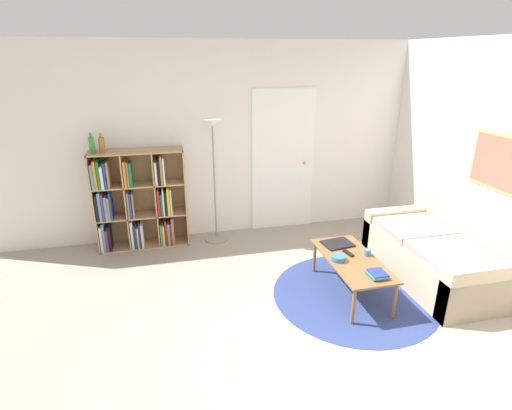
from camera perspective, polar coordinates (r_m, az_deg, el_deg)
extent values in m
plane|color=gray|center=(3.67, 9.43, -20.79)|extent=(14.00, 14.00, 0.00)
cube|color=silver|center=(5.53, -0.79, 9.13)|extent=(7.44, 0.05, 2.60)
cube|color=white|center=(5.68, 3.86, 6.27)|extent=(0.90, 0.02, 2.00)
sphere|color=tan|center=(5.77, 6.92, 5.98)|extent=(0.04, 0.04, 0.04)
cube|color=silver|center=(5.29, 27.53, 6.22)|extent=(0.05, 5.77, 2.60)
cube|color=tan|center=(4.86, 31.44, 5.21)|extent=(0.02, 0.74, 0.59)
cube|color=#C66656|center=(4.85, 31.34, 5.21)|extent=(0.01, 0.68, 0.53)
cylinder|color=navy|center=(4.51, 13.85, -12.26)|extent=(1.74, 1.74, 0.01)
cube|color=tan|center=(5.46, -22.03, 0.26)|extent=(0.02, 0.34, 1.29)
cube|color=tan|center=(5.38, -10.08, 1.24)|extent=(0.02, 0.34, 1.29)
cube|color=tan|center=(5.22, -16.79, 7.34)|extent=(1.15, 0.34, 0.02)
cube|color=tan|center=(5.63, -15.45, -5.35)|extent=(1.15, 0.34, 0.02)
cube|color=tan|center=(5.54, -16.04, 1.31)|extent=(1.15, 0.02, 1.29)
cube|color=tan|center=(5.41, -18.06, 0.59)|extent=(0.02, 0.32, 1.26)
cube|color=tan|center=(5.38, -14.12, 0.91)|extent=(0.02, 0.32, 1.26)
cube|color=tan|center=(5.46, -15.88, -1.31)|extent=(1.12, 0.32, 0.02)
cube|color=tan|center=(5.33, -16.32, 2.87)|extent=(1.12, 0.32, 0.02)
cube|color=silver|center=(5.59, -21.09, -4.23)|extent=(0.03, 0.27, 0.34)
cube|color=teal|center=(5.55, -20.80, -4.13)|extent=(0.03, 0.21, 0.38)
cube|color=#7F287A|center=(5.58, -20.39, -4.44)|extent=(0.03, 0.25, 0.29)
cube|color=black|center=(5.55, -20.11, -4.26)|extent=(0.03, 0.22, 0.34)
cube|color=silver|center=(5.52, -17.23, -3.86)|extent=(0.03, 0.23, 0.37)
cube|color=navy|center=(5.53, -16.79, -4.10)|extent=(0.03, 0.23, 0.32)
cube|color=gold|center=(5.51, -16.47, -4.28)|extent=(0.02, 0.20, 0.29)
cube|color=navy|center=(5.53, -16.18, -3.96)|extent=(0.02, 0.26, 0.33)
cube|color=silver|center=(5.51, -15.91, -4.04)|extent=(0.03, 0.21, 0.33)
cube|color=teal|center=(5.53, -13.40, -3.84)|extent=(0.02, 0.26, 0.30)
cube|color=gold|center=(5.52, -13.07, -3.94)|extent=(0.03, 0.24, 0.28)
cube|color=#B21E23|center=(5.50, -12.75, -3.63)|extent=(0.02, 0.23, 0.35)
cube|color=teal|center=(5.50, -12.40, -3.85)|extent=(0.03, 0.21, 0.31)
cube|color=#B21E23|center=(5.52, -12.13, -3.73)|extent=(0.02, 0.25, 0.31)
cube|color=olive|center=(5.49, -11.81, -3.46)|extent=(0.03, 0.22, 0.37)
cube|color=black|center=(5.40, -21.71, -0.26)|extent=(0.03, 0.19, 0.34)
cube|color=teal|center=(5.39, -21.33, -0.06)|extent=(0.03, 0.21, 0.37)
cube|color=#7F287A|center=(5.40, -20.95, -0.07)|extent=(0.02, 0.23, 0.35)
cube|color=teal|center=(5.41, -20.55, -0.19)|extent=(0.03, 0.26, 0.31)
cube|color=olive|center=(5.41, -20.19, -0.21)|extent=(0.03, 0.26, 0.30)
cube|color=navy|center=(5.38, -19.97, 0.03)|extent=(0.02, 0.21, 0.36)
cube|color=olive|center=(5.35, -17.74, 0.08)|extent=(0.02, 0.19, 0.34)
cube|color=navy|center=(5.37, -17.44, 0.18)|extent=(0.02, 0.25, 0.34)
cube|color=olive|center=(5.35, -17.13, 0.07)|extent=(0.02, 0.20, 0.33)
cube|color=#B21E23|center=(5.34, -13.73, 0.50)|extent=(0.03, 0.22, 0.35)
cube|color=#196B38|center=(5.36, -13.33, 0.28)|extent=(0.02, 0.25, 0.29)
cube|color=silver|center=(5.33, -13.10, 0.58)|extent=(0.02, 0.21, 0.36)
cube|color=black|center=(5.36, -12.77, 0.45)|extent=(0.03, 0.26, 0.31)
cube|color=gold|center=(5.33, -12.43, 0.62)|extent=(0.03, 0.20, 0.36)
cube|color=silver|center=(5.35, -12.07, 0.64)|extent=(0.02, 0.25, 0.34)
cube|color=teal|center=(5.30, -22.26, 3.91)|extent=(0.03, 0.24, 0.31)
cube|color=orange|center=(5.28, -21.91, 4.13)|extent=(0.03, 0.23, 0.35)
cube|color=#196B38|center=(5.28, -21.48, 4.18)|extent=(0.03, 0.24, 0.35)
cube|color=silver|center=(5.29, -21.04, 3.90)|extent=(0.03, 0.26, 0.28)
cube|color=navy|center=(5.27, -20.69, 4.10)|extent=(0.03, 0.23, 0.32)
cube|color=olive|center=(5.27, -20.32, 4.20)|extent=(0.03, 0.24, 0.33)
cube|color=orange|center=(5.23, -18.19, 4.28)|extent=(0.03, 0.20, 0.32)
cube|color=olive|center=(5.26, -17.80, 4.40)|extent=(0.02, 0.27, 0.32)
cube|color=#196B38|center=(5.22, -17.46, 4.22)|extent=(0.03, 0.19, 0.30)
cube|color=silver|center=(5.24, -14.13, 4.58)|extent=(0.03, 0.26, 0.30)
cube|color=black|center=(5.23, -13.80, 4.69)|extent=(0.03, 0.24, 0.32)
cube|color=olive|center=(5.20, -13.39, 4.91)|extent=(0.03, 0.21, 0.36)
cube|color=silver|center=(5.22, -13.06, 4.88)|extent=(0.02, 0.24, 0.34)
cylinder|color=gray|center=(5.60, -5.64, -4.81)|extent=(0.31, 0.31, 0.01)
cylinder|color=gray|center=(5.30, -5.96, 3.26)|extent=(0.02, 0.02, 1.56)
cone|color=white|center=(5.12, -6.29, 11.63)|extent=(0.25, 0.25, 0.10)
cube|color=#CCB793|center=(5.02, 24.09, -7.26)|extent=(0.93, 1.66, 0.43)
cube|color=#CCB793|center=(5.18, 27.81, -4.81)|extent=(0.16, 1.66, 0.79)
cube|color=#CCB793|center=(4.50, 29.85, -10.59)|extent=(0.93, 0.16, 0.57)
cube|color=#CCB793|center=(5.53, 19.68, -3.21)|extent=(0.93, 0.16, 0.57)
cube|color=#CCA191|center=(4.63, 26.18, -6.32)|extent=(0.73, 0.65, 0.10)
cube|color=#CCA191|center=(5.10, 21.62, -3.13)|extent=(0.73, 0.65, 0.10)
cube|color=brown|center=(4.34, 13.60, -7.62)|extent=(0.51, 1.09, 0.02)
cylinder|color=brown|center=(3.98, 13.74, -13.96)|extent=(0.04, 0.04, 0.39)
cylinder|color=brown|center=(4.76, 8.35, -7.35)|extent=(0.04, 0.04, 0.39)
cylinder|color=brown|center=(4.17, 19.22, -12.79)|extent=(0.04, 0.04, 0.39)
cylinder|color=brown|center=(4.92, 13.10, -6.69)|extent=(0.04, 0.04, 0.39)
cube|color=black|center=(4.60, 11.57, -5.43)|extent=(0.35, 0.29, 0.02)
cylinder|color=teal|center=(4.26, 11.67, -7.43)|extent=(0.15, 0.15, 0.05)
cube|color=#196B38|center=(4.07, 16.83, -9.64)|extent=(0.15, 0.17, 0.02)
cube|color=teal|center=(4.06, 16.93, -9.44)|extent=(0.15, 0.17, 0.02)
cube|color=navy|center=(4.05, 16.99, -9.23)|extent=(0.15, 0.17, 0.01)
cylinder|color=teal|center=(4.43, 15.63, -6.56)|extent=(0.07, 0.07, 0.07)
cube|color=black|center=(4.42, 13.05, -6.72)|extent=(0.07, 0.16, 0.02)
cylinder|color=#2D8438|center=(5.22, -22.40, 7.91)|extent=(0.07, 0.07, 0.20)
cylinder|color=#2D8438|center=(5.20, -22.58, 9.24)|extent=(0.03, 0.03, 0.05)
cylinder|color=olive|center=(5.22, -21.18, 8.01)|extent=(0.07, 0.07, 0.19)
cylinder|color=olive|center=(5.20, -21.35, 9.27)|extent=(0.03, 0.03, 0.05)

